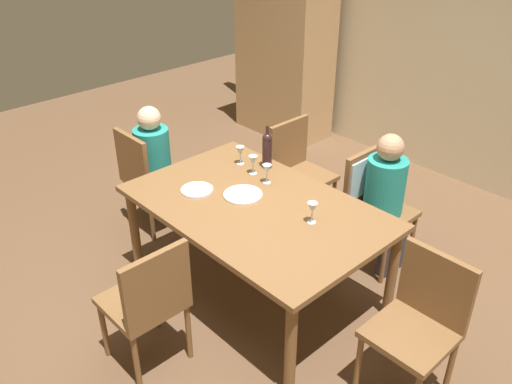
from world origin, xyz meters
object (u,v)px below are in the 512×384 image
(wine_glass_centre, at_px, (253,161))
(chair_right_end, at_px, (421,318))
(chair_left_end, at_px, (146,174))
(armoire_cabinet, at_px, (285,41))
(dinner_plate_host, at_px, (197,190))
(person_woman_host, at_px, (387,193))
(dining_table, at_px, (256,214))
(chair_far_left, at_px, (297,166))
(wine_glass_near_right, at_px, (240,152))
(wine_glass_far, at_px, (312,209))
(person_man_bearded, at_px, (156,158))
(wine_bottle_tall_green, at_px, (267,149))
(chair_far_right, at_px, (370,192))
(chair_near, at_px, (149,299))
(wine_glass_near_left, at_px, (267,170))
(dinner_plate_guest_left, at_px, (243,195))

(wine_glass_centre, bearing_deg, chair_right_end, -7.30)
(chair_left_end, distance_m, wine_glass_centre, 1.06)
(armoire_cabinet, height_order, dinner_plate_host, armoire_cabinet)
(dinner_plate_host, bearing_deg, wine_glass_centre, 79.94)
(person_woman_host, xyz_separation_m, dinner_plate_host, (-0.86, -1.13, 0.11))
(dining_table, distance_m, chair_far_left, 1.08)
(wine_glass_near_right, bearing_deg, armoire_cabinet, 126.26)
(wine_glass_far, bearing_deg, wine_glass_centre, 166.34)
(dining_table, bearing_deg, person_man_bearded, 178.85)
(chair_right_end, height_order, dinner_plate_host, chair_right_end)
(wine_bottle_tall_green, relative_size, wine_glass_far, 2.31)
(dining_table, bearing_deg, wine_glass_near_right, 148.12)
(person_woman_host, height_order, wine_glass_near_right, person_woman_host)
(chair_right_end, xyz_separation_m, dinner_plate_host, (-1.70, -0.26, 0.23))
(wine_glass_centre, distance_m, dinner_plate_host, 0.49)
(wine_bottle_tall_green, bearing_deg, person_woman_host, 32.85)
(chair_left_end, bearing_deg, wine_bottle_tall_green, 30.13)
(person_man_bearded, bearing_deg, chair_far_right, 30.81)
(chair_far_right, height_order, chair_near, same)
(chair_near, bearing_deg, chair_far_right, -5.74)
(armoire_cabinet, distance_m, dining_table, 3.09)
(dining_table, relative_size, wine_glass_centre, 12.00)
(chair_far_left, bearing_deg, chair_left_end, -37.06)
(person_woman_host, relative_size, wine_glass_near_left, 7.51)
(chair_left_end, xyz_separation_m, wine_glass_far, (1.68, 0.20, 0.33))
(chair_left_end, xyz_separation_m, chair_near, (1.36, -0.86, 0.00))
(wine_glass_centre, bearing_deg, wine_glass_near_left, -7.94)
(wine_glass_far, distance_m, dinner_plate_guest_left, 0.58)
(wine_glass_far, bearing_deg, person_woman_host, 88.76)
(chair_far_right, bearing_deg, wine_glass_centre, -43.56)
(dining_table, distance_m, chair_right_end, 1.29)
(person_woman_host, relative_size, dinner_plate_host, 4.80)
(chair_far_right, height_order, wine_glass_near_left, chair_far_right)
(wine_glass_far, bearing_deg, chair_left_end, -173.30)
(chair_far_left, relative_size, wine_glass_near_right, 6.17)
(person_man_bearded, relative_size, wine_glass_far, 7.45)
(chair_far_right, xyz_separation_m, chair_far_left, (-0.77, 0.00, -0.06))
(armoire_cabinet, distance_m, wine_bottle_tall_green, 2.50)
(wine_bottle_tall_green, bearing_deg, person_man_bearded, -155.40)
(chair_left_end, relative_size, dinner_plate_host, 3.95)
(dining_table, bearing_deg, chair_far_left, 117.22)
(wine_bottle_tall_green, height_order, wine_glass_centre, wine_bottle_tall_green)
(person_woman_host, xyz_separation_m, person_man_bearded, (-1.70, -0.93, -0.00))
(wine_bottle_tall_green, distance_m, dinner_plate_guest_left, 0.50)
(dinner_plate_guest_left, bearing_deg, wine_glass_centre, 124.87)
(armoire_cabinet, distance_m, person_woman_host, 2.82)
(dinner_plate_host, bearing_deg, wine_bottle_tall_green, 82.96)
(chair_near, relative_size, person_woman_host, 0.82)
(chair_near, height_order, dinner_plate_guest_left, chair_near)
(chair_far_left, bearing_deg, wine_glass_near_left, 24.97)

